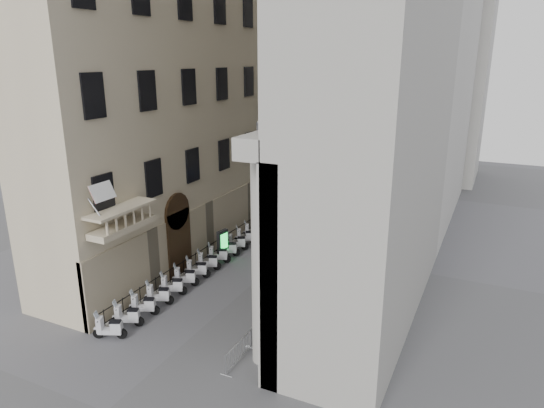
{
  "coord_description": "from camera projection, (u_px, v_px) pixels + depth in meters",
  "views": [
    {
      "loc": [
        13.09,
        -11.89,
        13.78
      ],
      "look_at": [
        -0.01,
        15.74,
        4.5
      ],
      "focal_mm": 32.0,
      "sensor_mm": 36.0,
      "label": 1
    }
  ],
  "objects": [
    {
      "name": "scooter_5",
      "position": [
        186.0,
        286.0,
        30.48
      ],
      "size": [
        1.51,
        1.07,
        1.5
      ],
      "primitive_type": null,
      "rotation": [
        0.0,
        0.0,
        1.98
      ],
      "color": "silver",
      "rests_on": "ground"
    },
    {
      "name": "pedestrian_c",
      "position": [
        340.0,
        198.0,
        46.22
      ],
      "size": [
        1.08,
        1.08,
        1.89
      ],
      "primitive_type": "imported",
      "rotation": [
        0.0,
        0.0,
        3.92
      ],
      "color": "black",
      "rests_on": "ground"
    },
    {
      "name": "scooter_14",
      "position": [
        268.0,
        228.0,
        40.75
      ],
      "size": [
        1.51,
        1.07,
        1.5
      ],
      "primitive_type": null,
      "rotation": [
        0.0,
        0.0,
        1.98
      ],
      "color": "silver",
      "rests_on": "ground"
    },
    {
      "name": "scooter_1",
      "position": [
        129.0,
        326.0,
        25.92
      ],
      "size": [
        1.51,
        1.07,
        1.5
      ],
      "primitive_type": null,
      "rotation": [
        0.0,
        0.0,
        1.98
      ],
      "color": "silver",
      "rests_on": "ground"
    },
    {
      "name": "scooter_6",
      "position": [
        198.0,
        277.0,
        31.63
      ],
      "size": [
        1.51,
        1.07,
        1.5
      ],
      "primitive_type": null,
      "rotation": [
        0.0,
        0.0,
        1.98
      ],
      "color": "silver",
      "rests_on": "ground"
    },
    {
      "name": "barrier_2",
      "position": [
        282.0,
        313.0,
        27.2
      ],
      "size": [
        0.6,
        2.4,
        1.1
      ],
      "primitive_type": null,
      "color": "#B4B7BC",
      "rests_on": "ground"
    },
    {
      "name": "scooter_3",
      "position": [
        160.0,
        304.0,
        28.2
      ],
      "size": [
        1.51,
        1.07,
        1.5
      ],
      "primitive_type": null,
      "rotation": [
        0.0,
        0.0,
        1.98
      ],
      "color": "silver",
      "rests_on": "ground"
    },
    {
      "name": "scooter_8",
      "position": [
        219.0,
        263.0,
        33.91
      ],
      "size": [
        1.51,
        1.07,
        1.5
      ],
      "primitive_type": null,
      "rotation": [
        0.0,
        0.0,
        1.98
      ],
      "color": "silver",
      "rests_on": "ground"
    },
    {
      "name": "street_lamp",
      "position": [
        262.0,
        167.0,
        38.62
      ],
      "size": [
        2.92,
        0.56,
        8.99
      ],
      "rotation": [
        0.0,
        0.0,
        0.13
      ],
      "color": "#96999F",
      "rests_on": "ground"
    },
    {
      "name": "scooter_10",
      "position": [
        237.0,
        250.0,
        36.19
      ],
      "size": [
        1.51,
        1.07,
        1.5
      ],
      "primitive_type": null,
      "rotation": [
        0.0,
        0.0,
        1.98
      ],
      "color": "silver",
      "rests_on": "ground"
    },
    {
      "name": "barrier_4",
      "position": [
        314.0,
        278.0,
        31.53
      ],
      "size": [
        0.6,
        2.4,
        1.1
      ],
      "primitive_type": null,
      "color": "#B4B7BC",
      "rests_on": "ground"
    },
    {
      "name": "scooter_2",
      "position": [
        145.0,
        315.0,
        27.06
      ],
      "size": [
        1.51,
        1.07,
        1.5
      ],
      "primitive_type": null,
      "rotation": [
        0.0,
        0.0,
        1.98
      ],
      "color": "silver",
      "rests_on": "ground"
    },
    {
      "name": "security_tent",
      "position": [
        292.0,
        186.0,
        42.96
      ],
      "size": [
        4.19,
        4.19,
        3.4
      ],
      "color": "silver",
      "rests_on": "ground"
    },
    {
      "name": "info_kiosk",
      "position": [
        223.0,
        243.0,
        34.66
      ],
      "size": [
        0.45,
        0.98,
        2.0
      ],
      "rotation": [
        0.0,
        0.0,
        -0.17
      ],
      "color": "black",
      "rests_on": "ground"
    },
    {
      "name": "far_building",
      "position": [
        390.0,
        46.0,
        56.79
      ],
      "size": [
        22.0,
        10.0,
        30.0
      ],
      "primitive_type": "cube",
      "color": "beige",
      "rests_on": "ground"
    },
    {
      "name": "barrier_3",
      "position": [
        299.0,
        294.0,
        29.36
      ],
      "size": [
        0.6,
        2.4,
        1.1
      ],
      "primitive_type": null,
      "color": "#B4B7BC",
      "rests_on": "ground"
    },
    {
      "name": "barrier_5",
      "position": [
        327.0,
        264.0,
        33.69
      ],
      "size": [
        0.6,
        2.4,
        1.1
      ],
      "primitive_type": null,
      "color": "#B4B7BC",
      "rests_on": "ground"
    },
    {
      "name": "blue_awning",
      "position": [
        370.0,
        230.0,
        40.43
      ],
      "size": [
        1.6,
        3.0,
        3.0
      ],
      "primitive_type": null,
      "color": "navy",
      "rests_on": "ground"
    },
    {
      "name": "flag",
      "position": [
        117.0,
        329.0,
        25.61
      ],
      "size": [
        1.0,
        1.4,
        8.2
      ],
      "primitive_type": null,
      "color": "#9E0C11",
      "rests_on": "ground"
    },
    {
      "name": "scooter_11",
      "position": [
        246.0,
        244.0,
        37.33
      ],
      "size": [
        1.51,
        1.07,
        1.5
      ],
      "primitive_type": null,
      "rotation": [
        0.0,
        0.0,
        1.98
      ],
      "color": "silver",
      "rests_on": "ground"
    },
    {
      "name": "left_building",
      "position": [
        218.0,
        13.0,
        36.81
      ],
      "size": [
        5.0,
        36.0,
        34.0
      ],
      "primitive_type": "cube",
      "color": "beige",
      "rests_on": "ground"
    },
    {
      "name": "barrier_6",
      "position": [
        338.0,
        252.0,
        35.85
      ],
      "size": [
        0.6,
        2.4,
        1.1
      ],
      "primitive_type": null,
      "color": "#B4B7BC",
      "rests_on": "ground"
    },
    {
      "name": "pedestrian_a",
      "position": [
        351.0,
        208.0,
        43.52
      ],
      "size": [
        0.65,
        0.51,
        1.59
      ],
      "primitive_type": "imported",
      "rotation": [
        0.0,
        0.0,
        3.38
      ],
      "color": "#0D0F36",
      "rests_on": "ground"
    },
    {
      "name": "scooter_13",
      "position": [
        261.0,
        233.0,
        39.61
      ],
      "size": [
        1.51,
        1.07,
        1.5
      ],
      "primitive_type": null,
      "rotation": [
        0.0,
        0.0,
        1.98
      ],
      "color": "silver",
      "rests_on": "ground"
    },
    {
      "name": "pedestrian_b",
      "position": [
        338.0,
        208.0,
        43.48
      ],
      "size": [
        1.02,
        1.02,
        1.67
      ],
      "primitive_type": "imported",
      "rotation": [
        0.0,
        0.0,
        2.38
      ],
      "color": "black",
      "rests_on": "ground"
    },
    {
      "name": "scooter_9",
      "position": [
        228.0,
        256.0,
        35.05
      ],
      "size": [
        1.51,
        1.07,
        1.5
      ],
      "primitive_type": null,
      "rotation": [
        0.0,
        0.0,
        1.98
      ],
      "color": "silver",
      "rests_on": "ground"
    },
    {
      "name": "iron_fence",
      "position": [
        234.0,
        246.0,
        36.97
      ],
      "size": [
        0.3,
        28.0,
        1.4
      ],
      "primitive_type": null,
      "color": "black",
      "rests_on": "ground"
    },
    {
      "name": "barrier_1",
      "position": [
        263.0,
        335.0,
        25.04
      ],
      "size": [
        0.6,
        2.4,
        1.1
      ],
      "primitive_type": null,
      "color": "#B4B7BC",
      "rests_on": "ground"
    },
    {
      "name": "scooter_4",
      "position": [
        173.0,
        295.0,
        29.34
      ],
      "size": [
        1.51,
        1.07,
        1.5
      ],
      "primitive_type": null,
      "rotation": [
        0.0,
        0.0,
        1.98
      ],
      "color": "silver",
      "rests_on": "ground"
    },
    {
      "name": "scooter_0",
      "position": [
        111.0,
        338.0,
        24.78
      ],
      "size": [
        1.51,
        1.07,
        1.5
      ],
      "primitive_type": null,
      "rotation": [
        0.0,
        0.0,
        1.98
      ],
      "color": "silver",
      "rests_on": "ground"
    },
    {
      "name": "scooter_7",
      "position": [
        209.0,
        270.0,
        32.77
      ],
      "size": [
        1.51,
        1.07,
        1.5
      ],
      "primitive_type": null,
      "rotation": [
        0.0,
        0.0,
        1.98
      ],
      "color": "silver",
      "rests_on": "ground"
    },
    {
      "name": "barrier_0",
      "position": [
        239.0,
        362.0,
        22.88
      ],
      "size": [
        0.6,
        2.4,
        1.1
      ],
      "primitive_type": null,
      "color": "#B4B7BC",
      "rests_on": "ground"
    },
    {
      "name": "scooter_12",
      "position": [
        254.0,
        238.0,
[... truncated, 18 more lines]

